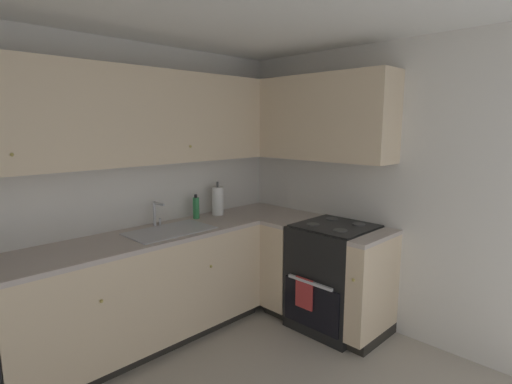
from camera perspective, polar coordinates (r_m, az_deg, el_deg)
The scene contains 13 objects.
wall_back at distance 3.28m, azimuth -25.87°, elevation -0.97°, with size 4.20×0.05×2.42m, color silver.
wall_right at distance 3.47m, azimuth 19.88°, elevation -0.03°, with size 0.05×3.29×2.42m, color silver.
lower_cabinets_back at distance 3.37m, azimuth -16.10°, elevation -13.82°, with size 2.06×0.62×0.87m.
countertop_back at distance 3.22m, azimuth -16.49°, elevation -6.49°, with size 3.27×0.60×0.04m, color #B7A89E.
lower_cabinets_right at distance 3.68m, azimuth 8.90°, elevation -11.53°, with size 0.62×1.05×0.87m.
countertop_right at distance 3.54m, azimuth 9.06°, elevation -4.75°, with size 0.60×1.05×0.03m.
oven_range at distance 3.60m, azimuth 11.16°, elevation -11.72°, with size 0.68×0.62×1.05m.
upper_cabinets_back at distance 3.15m, azimuth -21.14°, elevation 10.08°, with size 2.95×0.34×0.74m.
upper_cabinets_right at distance 3.68m, azimuth 7.72°, elevation 10.48°, with size 0.32×1.59×0.74m.
sink at distance 3.32m, azimuth -12.25°, elevation -6.19°, with size 0.68×0.40×0.10m.
faucet at distance 3.46m, azimuth -14.15°, elevation -2.76°, with size 0.07×0.16×0.22m.
soap_bottle at distance 3.69m, azimuth -8.61°, elevation -2.25°, with size 0.06×0.06×0.22m.
paper_towel_roll at distance 3.81m, azimuth -5.53°, elevation -1.26°, with size 0.11×0.11×0.33m.
Camera 1 is at (-1.03, -1.44, 1.76)m, focal length 27.82 mm.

